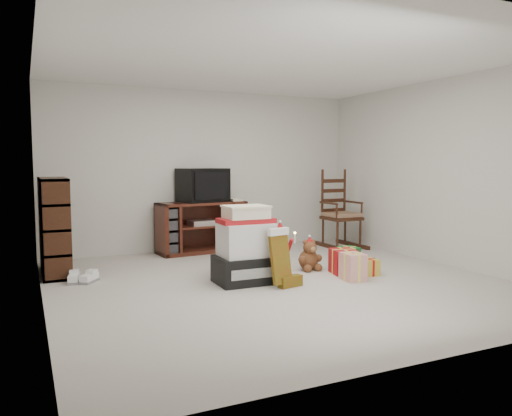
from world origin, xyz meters
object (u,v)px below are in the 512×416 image
Objects in this scene: tv_stand at (202,227)px; crt_television at (203,185)px; sneaker_pair at (82,278)px; gift_cluster at (355,264)px; bookshelf at (54,228)px; red_suitcase at (238,253)px; teddy_bear at (309,257)px; mrs_claus_figurine at (232,257)px; santa_figurine at (280,252)px; rocking_chair at (339,219)px; gift_pile at (246,250)px.

tv_stand is 1.76× the size of crt_television.
sneaker_pair is 3.26m from gift_cluster.
crt_television is (2.18, 0.73, 0.46)m from bookshelf.
red_suitcase reaches higher than teddy_bear.
red_suitcase reaches higher than gift_cluster.
mrs_claus_figurine is at bearing -102.00° from tv_stand.
sneaker_pair is at bearing -151.41° from tv_stand.
gift_cluster is at bearing -35.94° from santa_figurine.
bookshelf is 1.35× the size of gift_cluster.
crt_television is at bearing 55.59° from sneaker_pair.
teddy_bear is at bearing 10.13° from sneaker_pair.
bookshelf reaches higher than gift_cluster.
sneaker_pair is at bearing -68.04° from bookshelf.
santa_figurine is 2.40m from sneaker_pair.
crt_television reaches higher than mrs_claus_figurine.
mrs_claus_figurine reaches higher than gift_cluster.
tv_stand is at bearing 104.96° from santa_figurine.
gift_cluster is (-0.99, -1.80, -0.32)m from rocking_chair.
sneaker_pair is (-2.36, 0.43, -0.19)m from santa_figurine.
crt_television is at bearing 84.85° from gift_pile.
teddy_bear is 0.44× the size of gift_cluster.
bookshelf is 2.42m from gift_pile.
red_suitcase reaches higher than mrs_claus_figurine.
rocking_chair is at bearing 44.22° from teddy_bear.
tv_stand is at bearing 55.32° from sneaker_pair.
teddy_bear is 0.63× the size of mrs_claus_figurine.
red_suitcase is at bearing -25.69° from bookshelf.
sneaker_pair is at bearing 168.99° from teddy_bear.
gift_pile is 1.06m from teddy_bear.
gift_cluster is (1.40, -0.17, -0.25)m from gift_pile.
sneaker_pair is at bearing 150.64° from red_suitcase.
red_suitcase is at bearing 20.26° from mrs_claus_figurine.
red_suitcase is 0.78× the size of crt_television.
teddy_bear is at bearing -20.91° from bookshelf.
santa_figurine is (-1.75, -1.25, -0.21)m from rocking_chair.
mrs_claus_figurine is (-0.01, 0.39, -0.14)m from gift_pile.
bookshelf is (-2.14, -0.69, 0.19)m from tv_stand.
rocking_chair is (4.35, 0.22, -0.12)m from bookshelf.
crt_television is at bearing 82.48° from mrs_claus_figurine.
sneaker_pair is (-1.90, -1.29, -0.34)m from tv_stand.
rocking_chair is 2.08m from gift_cluster.
santa_figurine reaches higher than sneaker_pair.
tv_stand reaches higher than teddy_bear.
bookshelf is 2.22m from mrs_claus_figurine.
teddy_bear reaches higher than gift_cluster.
mrs_claus_figurine is at bearing -177.18° from red_suitcase.
rocking_chair is 2.16m from santa_figurine.
crt_television is at bearing 40.37° from tv_stand.
rocking_chair is 2.89m from gift_pile.
gift_cluster is at bearing -48.65° from teddy_bear.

